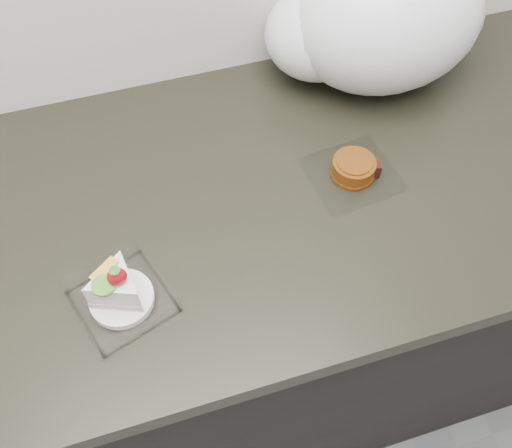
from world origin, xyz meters
TOP-DOWN VIEW (x-y plane):
  - counter at (0.00, 1.69)m, footprint 2.04×0.64m
  - cake_tray at (-0.06, 1.55)m, footprint 0.16×0.16m
  - mooncake_wrap at (0.36, 1.68)m, footprint 0.16×0.15m
  - plastic_bag at (0.47, 1.90)m, footprint 0.41×0.30m

SIDE VIEW (x-z plane):
  - counter at x=0.00m, z-range 0.00..0.90m
  - mooncake_wrap at x=0.36m, z-range 0.90..0.93m
  - cake_tray at x=-0.06m, z-range 0.88..0.98m
  - plastic_bag at x=0.47m, z-range 0.87..1.19m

